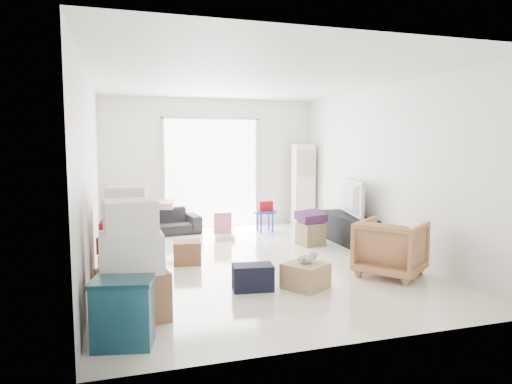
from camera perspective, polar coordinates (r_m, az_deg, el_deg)
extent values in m
cube|color=white|center=(6.99, -0.51, -9.60)|extent=(4.50, 6.00, 0.24)
cube|color=white|center=(6.81, -0.53, 14.97)|extent=(4.50, 6.00, 0.24)
cube|color=white|center=(9.77, -5.76, 3.58)|extent=(4.50, 0.24, 2.70)
cube|color=white|center=(3.87, 12.82, -0.25)|extent=(4.50, 0.24, 2.70)
cube|color=white|center=(6.48, -21.06, 1.98)|extent=(0.24, 6.00, 2.70)
cube|color=white|center=(7.76, 16.53, 2.74)|extent=(0.24, 6.00, 2.70)
cube|color=white|center=(9.64, -5.59, 2.36)|extent=(2.00, 0.01, 2.30)
cube|color=silver|center=(9.48, -11.51, 2.21)|extent=(0.06, 0.04, 2.30)
cube|color=silver|center=(9.88, 0.12, 2.48)|extent=(0.06, 0.04, 2.30)
cube|color=silver|center=(9.63, -5.65, 9.21)|extent=(2.10, 0.04, 0.06)
cube|color=white|center=(9.93, 5.92, 0.87)|extent=(0.45, 0.30, 1.75)
cube|color=black|center=(8.34, 11.29, -4.53)|extent=(0.45, 1.50, 0.50)
imported|color=black|center=(8.29, 11.33, -2.35)|extent=(0.85, 1.20, 0.14)
imported|color=#222227|center=(9.09, -12.47, -3.15)|extent=(1.76, 0.71, 0.67)
cube|color=#C48FA3|center=(9.06, -13.90, -0.69)|extent=(0.48, 0.43, 0.12)
cube|color=#C48FA3|center=(9.04, -11.41, -0.64)|extent=(0.43, 0.38, 0.13)
imported|color=#A27048|center=(6.40, 16.52, -6.40)|extent=(1.08, 1.09, 0.83)
cube|color=navy|center=(4.32, -16.20, -16.28)|extent=(0.56, 0.45, 0.28)
cube|color=navy|center=(4.22, -16.32, -12.75)|extent=(0.56, 0.45, 0.28)
cube|color=#0C333D|center=(4.17, -16.39, -10.67)|extent=(0.59, 0.47, 0.04)
cube|color=brown|center=(4.86, -15.17, -12.34)|extent=(0.75, 0.66, 0.50)
cube|color=white|center=(4.74, -15.31, -7.28)|extent=(0.62, 0.51, 0.39)
cube|color=white|center=(4.67, -15.44, -3.01)|extent=(0.53, 0.48, 0.33)
cube|color=brown|center=(5.99, -15.56, -9.11)|extent=(0.71, 0.71, 0.44)
cube|color=#A51614|center=(5.91, -15.65, -6.09)|extent=(0.75, 0.59, 0.20)
cube|color=#A51614|center=(5.88, -15.70, -4.29)|extent=(0.68, 0.48, 0.18)
cube|color=white|center=(5.83, -15.78, -1.39)|extent=(0.53, 0.51, 0.42)
cube|color=brown|center=(6.77, -15.50, -7.26)|extent=(0.73, 0.64, 0.46)
cube|color=brown|center=(6.67, -15.62, -3.23)|extent=(0.71, 0.71, 0.50)
cube|color=brown|center=(6.88, -8.61, -7.45)|extent=(0.45, 0.45, 0.33)
cube|color=black|center=(5.61, -0.40, -10.62)|extent=(0.52, 0.35, 0.31)
cube|color=olive|center=(8.06, 6.83, -5.20)|extent=(0.46, 0.46, 0.40)
cube|color=#401E4C|center=(8.02, 6.86, -3.32)|extent=(0.46, 0.46, 0.14)
cylinder|color=#1635AE|center=(9.16, 1.11, -2.49)|extent=(0.49, 0.49, 0.04)
cylinder|color=#1635AE|center=(9.35, 1.59, -3.63)|extent=(0.04, 0.04, 0.38)
cylinder|color=#1635AE|center=(9.28, 0.15, -3.71)|extent=(0.04, 0.04, 0.38)
cylinder|color=#1635AE|center=(9.05, 0.61, -3.96)|extent=(0.04, 0.04, 0.38)
cylinder|color=#1635AE|center=(9.12, 2.09, -3.88)|extent=(0.04, 0.04, 0.38)
cube|color=#A51614|center=(9.15, 1.11, -1.74)|extent=(0.28, 0.22, 0.20)
cube|color=silver|center=(8.51, -3.98, -5.63)|extent=(0.40, 0.36, 0.09)
cube|color=#D47094|center=(8.59, -4.19, -3.88)|extent=(0.34, 0.09, 0.39)
cube|color=tan|center=(5.72, 6.21, -10.35)|extent=(0.63, 0.63, 0.31)
ellipsoid|color=#B2ADA8|center=(5.66, 6.23, -8.34)|extent=(0.20, 0.14, 0.11)
cube|color=#A91C30|center=(5.66, 6.23, -8.30)|extent=(0.16, 0.13, 0.03)
sphere|color=#B2ADA8|center=(5.73, 7.19, -7.89)|extent=(0.11, 0.11, 0.11)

